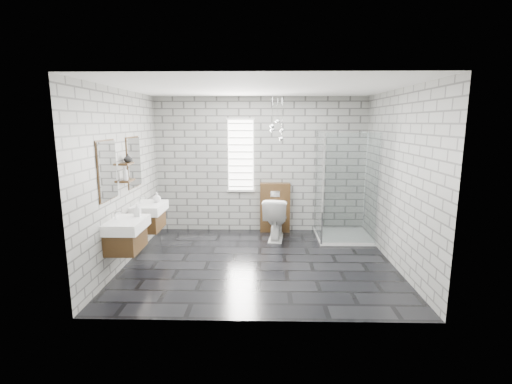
{
  "coord_description": "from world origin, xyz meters",
  "views": [
    {
      "loc": [
        0.08,
        -5.63,
        2.2
      ],
      "look_at": [
        -0.06,
        0.35,
        1.07
      ],
      "focal_mm": 26.0,
      "sensor_mm": 36.0,
      "label": 1
    }
  ],
  "objects_px": {
    "shower_enclosure": "(340,214)",
    "vanity_right": "(147,209)",
    "vanity_left": "(124,226)",
    "toilet": "(276,218)",
    "cistern_panel": "(275,207)"
  },
  "relations": [
    {
      "from": "vanity_right",
      "to": "cistern_panel",
      "type": "height_order",
      "value": "vanity_right"
    },
    {
      "from": "shower_enclosure",
      "to": "toilet",
      "type": "bearing_deg",
      "value": 178.35
    },
    {
      "from": "shower_enclosure",
      "to": "vanity_left",
      "type": "bearing_deg",
      "value": -152.12
    },
    {
      "from": "toilet",
      "to": "vanity_right",
      "type": "bearing_deg",
      "value": 25.95
    },
    {
      "from": "vanity_left",
      "to": "cistern_panel",
      "type": "relative_size",
      "value": 1.57
    },
    {
      "from": "vanity_right",
      "to": "toilet",
      "type": "distance_m",
      "value": 2.36
    },
    {
      "from": "vanity_right",
      "to": "toilet",
      "type": "bearing_deg",
      "value": 19.67
    },
    {
      "from": "vanity_right",
      "to": "cistern_panel",
      "type": "xyz_separation_m",
      "value": [
        2.2,
        1.27,
        -0.26
      ]
    },
    {
      "from": "cistern_panel",
      "to": "vanity_left",
      "type": "bearing_deg",
      "value": -133.48
    },
    {
      "from": "vanity_right",
      "to": "cistern_panel",
      "type": "distance_m",
      "value": 2.55
    },
    {
      "from": "shower_enclosure",
      "to": "vanity_right",
      "type": "bearing_deg",
      "value": -167.56
    },
    {
      "from": "vanity_left",
      "to": "shower_enclosure",
      "type": "bearing_deg",
      "value": 27.88
    },
    {
      "from": "vanity_left",
      "to": "vanity_right",
      "type": "xyz_separation_m",
      "value": [
        0.0,
        1.05,
        0.0
      ]
    },
    {
      "from": "vanity_right",
      "to": "toilet",
      "type": "xyz_separation_m",
      "value": [
        2.2,
        0.79,
        -0.35
      ]
    },
    {
      "from": "vanity_right",
      "to": "toilet",
      "type": "height_order",
      "value": "vanity_right"
    }
  ]
}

